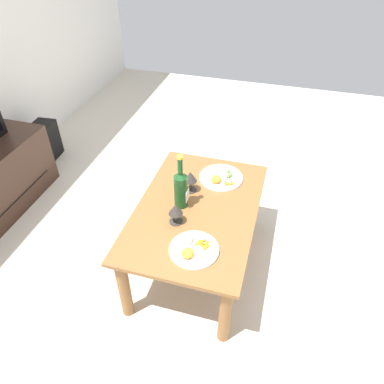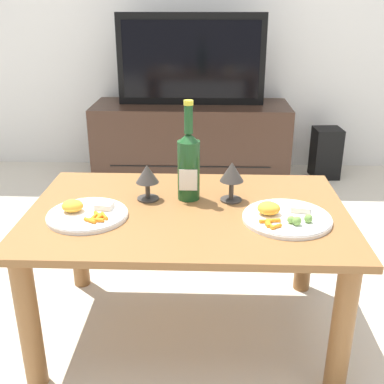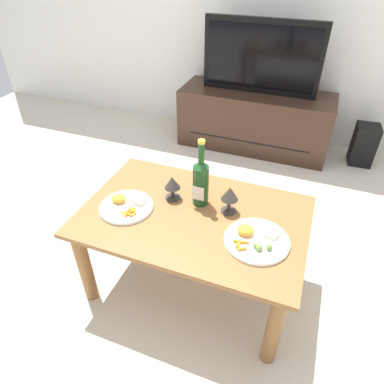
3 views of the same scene
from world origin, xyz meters
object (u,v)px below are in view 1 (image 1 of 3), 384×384
at_px(goblet_right, 190,178).
at_px(dining_table, 197,219).
at_px(wine_bottle, 181,187).
at_px(dinner_plate_left, 194,249).
at_px(dinner_plate_right, 221,177).
at_px(goblet_left, 176,210).
at_px(floor_speaker, 47,139).

bearing_deg(goblet_right, dining_table, -151.06).
relative_size(wine_bottle, goblet_right, 2.47).
xyz_separation_m(dinner_plate_left, dinner_plate_right, (0.66, -0.00, 0.00)).
distance_m(dining_table, goblet_left, 0.25).
relative_size(dining_table, goblet_left, 8.37).
relative_size(wine_bottle, dinner_plate_left, 1.33).
height_order(dining_table, goblet_right, goblet_right).
distance_m(floor_speaker, goblet_left, 1.98).
bearing_deg(dinner_plate_left, floor_speaker, 55.60).
bearing_deg(wine_bottle, dining_table, -91.74).
distance_m(dinner_plate_left, dinner_plate_right, 0.66).
height_order(dining_table, dinner_plate_left, dinner_plate_left).
xyz_separation_m(floor_speaker, wine_bottle, (-0.89, -1.62, 0.46)).
bearing_deg(dining_table, dinner_plate_right, -12.90).
bearing_deg(floor_speaker, dining_table, -121.30).
relative_size(goblet_right, dinner_plate_right, 0.50).
bearing_deg(dinner_plate_right, goblet_left, 161.38).
distance_m(goblet_right, dinner_plate_left, 0.52).
bearing_deg(wine_bottle, dinner_plate_left, -152.76).
distance_m(dining_table, dinner_plate_right, 0.35).
distance_m(dining_table, goblet_right, 0.26).
bearing_deg(floor_speaker, wine_bottle, -122.64).
xyz_separation_m(dining_table, dinner_plate_left, (-0.33, -0.07, 0.11)).
height_order(goblet_left, dinner_plate_right, goblet_left).
distance_m(floor_speaker, goblet_right, 1.85).
distance_m(floor_speaker, dinner_plate_left, 2.20).
bearing_deg(dinner_plate_left, goblet_right, 18.00).
bearing_deg(dining_table, wine_bottle, 88.26).
xyz_separation_m(wine_bottle, goblet_right, (0.15, -0.01, -0.04)).
xyz_separation_m(wine_bottle, dinner_plate_right, (0.32, -0.17, -0.12)).
bearing_deg(dining_table, dinner_plate_left, -167.59).
height_order(floor_speaker, wine_bottle, wine_bottle).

